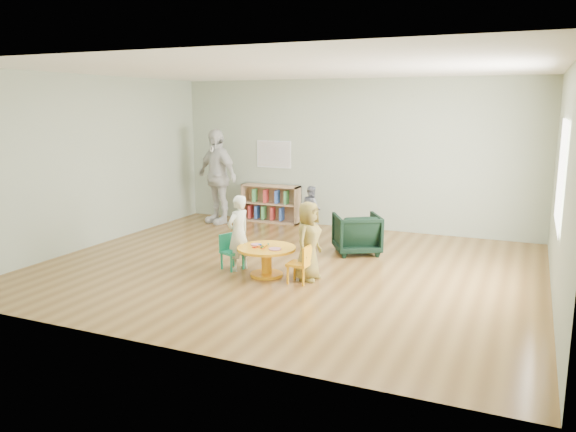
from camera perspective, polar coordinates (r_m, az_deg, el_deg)
The scene contains 11 objects.
room at distance 7.87m, azimuth 0.02°, elevation 8.11°, with size 7.10×7.00×2.80m.
activity_table at distance 7.73m, azimuth -2.20°, elevation -4.07°, with size 0.81×0.81×0.45m.
kid_chair_left at distance 8.09m, azimuth -5.86°, elevation -3.48°, with size 0.35×0.35×0.51m.
kid_chair_right at distance 7.41m, azimuth 1.38°, elevation -4.79°, with size 0.28×0.28×0.51m.
bookshelf at distance 11.30m, azimuth -1.75°, elevation 1.26°, with size 1.20×0.30×0.75m.
alphabet_poster at distance 11.28m, azimuth -1.44°, elevation 6.29°, with size 0.74×0.01×0.54m.
armchair at distance 8.95m, azimuth 7.00°, elevation -1.78°, with size 0.68×0.70×0.64m, color black.
child_left at distance 7.96m, azimuth -5.06°, elevation -1.73°, with size 0.39×0.26×1.08m, color white.
child_right at distance 7.50m, azimuth 2.07°, elevation -2.55°, with size 0.52×0.34×1.07m, color yellow.
toddler at distance 10.65m, azimuth 2.40°, elevation 0.89°, with size 0.40×0.31×0.82m, color #1A2541.
adult_caretaker at distance 11.20m, azimuth -7.24°, elevation 4.02°, with size 1.09×0.46×1.87m, color silver.
Camera 1 is at (3.15, -7.20, 2.32)m, focal length 35.00 mm.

